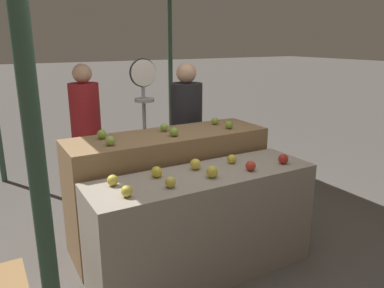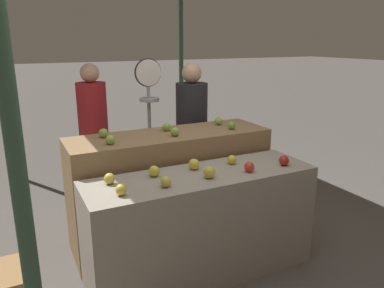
{
  "view_description": "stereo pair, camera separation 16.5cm",
  "coord_description": "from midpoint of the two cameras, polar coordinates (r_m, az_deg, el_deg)",
  "views": [
    {
      "loc": [
        -1.39,
        -2.24,
        1.81
      ],
      "look_at": [
        0.06,
        0.3,
        0.99
      ],
      "focal_mm": 35.0,
      "sensor_mm": 36.0,
      "label": 1
    },
    {
      "loc": [
        -1.25,
        -2.32,
        1.81
      ],
      "look_at": [
        0.06,
        0.3,
        0.99
      ],
      "focal_mm": 35.0,
      "sensor_mm": 36.0,
      "label": 2
    }
  ],
  "objects": [
    {
      "name": "person_vendor_at_scale",
      "position": [
        4.02,
        1.13,
        2.71
      ],
      "size": [
        0.44,
        0.44,
        1.58
      ],
      "rotation": [
        0.0,
        0.0,
        3.55
      ],
      "color": "#2D2D38",
      "rests_on": "ground_plane"
    },
    {
      "name": "ground_plane",
      "position": [
        3.19,
        3.01,
        -18.88
      ],
      "size": [
        60.0,
        60.0,
        0.0
      ],
      "primitive_type": "plane",
      "color": "#59544F"
    },
    {
      "name": "apple_front_6",
      "position": [
        2.75,
        -4.08,
        -4.16
      ],
      "size": [
        0.08,
        0.08,
        0.08
      ],
      "primitive_type": "sphere",
      "color": "gold",
      "rests_on": "display_counter_front"
    },
    {
      "name": "apple_front_3",
      "position": [
        2.88,
        10.36,
        -3.47
      ],
      "size": [
        0.08,
        0.08,
        0.08
      ],
      "primitive_type": "sphere",
      "color": "red",
      "rests_on": "display_counter_front"
    },
    {
      "name": "produce_scale",
      "position": [
        3.85,
        -5.33,
        6.27
      ],
      "size": [
        0.28,
        0.2,
        1.63
      ],
      "color": "#99999E",
      "rests_on": "ground_plane"
    },
    {
      "name": "display_counter_back",
      "position": [
        3.42,
        -1.85,
        -6.69
      ],
      "size": [
        1.78,
        0.55,
        1.02
      ],
      "primitive_type": "cube",
      "color": "olive",
      "rests_on": "ground_plane"
    },
    {
      "name": "apple_back_0",
      "position": [
        2.96,
        -10.78,
        0.65
      ],
      "size": [
        0.08,
        0.08,
        0.08
      ],
      "primitive_type": "sphere",
      "color": "#8EB247",
      "rests_on": "display_counter_back"
    },
    {
      "name": "apple_front_1",
      "position": [
        2.55,
        -2.16,
        -5.79
      ],
      "size": [
        0.08,
        0.08,
        0.08
      ],
      "primitive_type": "sphere",
      "color": "gold",
      "rests_on": "display_counter_front"
    },
    {
      "name": "apple_front_4",
      "position": [
        3.09,
        15.34,
        -2.46
      ],
      "size": [
        0.08,
        0.08,
        0.08
      ],
      "primitive_type": "sphere",
      "color": "#AD281E",
      "rests_on": "display_counter_front"
    },
    {
      "name": "apple_front_8",
      "position": [
        3.04,
        7.64,
        -2.4
      ],
      "size": [
        0.07,
        0.07,
        0.07
      ],
      "primitive_type": "sphere",
      "color": "gold",
      "rests_on": "display_counter_front"
    },
    {
      "name": "apple_front_0",
      "position": [
        2.45,
        -8.83,
        -6.91
      ],
      "size": [
        0.08,
        0.08,
        0.08
      ],
      "primitive_type": "sphere",
      "color": "gold",
      "rests_on": "display_counter_front"
    },
    {
      "name": "apple_back_2",
      "position": [
        3.43,
        7.42,
        2.83
      ],
      "size": [
        0.07,
        0.07,
        0.07
      ],
      "primitive_type": "sphere",
      "color": "#7AA338",
      "rests_on": "display_counter_back"
    },
    {
      "name": "apple_front_2",
      "position": [
        2.72,
        4.39,
        -4.32
      ],
      "size": [
        0.09,
        0.09,
        0.09
      ],
      "primitive_type": "sphere",
      "color": "gold",
      "rests_on": "display_counter_front"
    },
    {
      "name": "apple_front_7",
      "position": [
        2.88,
        1.95,
        -3.11
      ],
      "size": [
        0.09,
        0.09,
        0.09
      ],
      "primitive_type": "sphere",
      "color": "yellow",
      "rests_on": "display_counter_front"
    },
    {
      "name": "apple_back_5",
      "position": [
        3.6,
        5.37,
        3.47
      ],
      "size": [
        0.07,
        0.07,
        0.07
      ],
      "primitive_type": "sphere",
      "color": "#84AD3D",
      "rests_on": "display_counter_back"
    },
    {
      "name": "display_counter_front",
      "position": [
        2.98,
        3.13,
        -12.2
      ],
      "size": [
        1.78,
        0.55,
        0.84
      ],
      "primitive_type": "cube",
      "color": "gray",
      "rests_on": "ground_plane"
    },
    {
      "name": "apple_back_1",
      "position": [
        3.16,
        -1.2,
        1.87
      ],
      "size": [
        0.08,
        0.08,
        0.08
      ],
      "primitive_type": "sphere",
      "color": "#84AD3D",
      "rests_on": "display_counter_back"
    },
    {
      "name": "apple_back_3",
      "position": [
        3.18,
        -11.91,
        1.63
      ],
      "size": [
        0.08,
        0.08,
        0.08
      ],
      "primitive_type": "sphere",
      "color": "#84AD3D",
      "rests_on": "display_counter_back"
    },
    {
      "name": "apple_back_4",
      "position": [
        3.35,
        -2.51,
        2.59
      ],
      "size": [
        0.07,
        0.07,
        0.07
      ],
      "primitive_type": "sphere",
      "color": "#84AD3D",
      "rests_on": "display_counter_back"
    },
    {
      "name": "person_customer_left",
      "position": [
        4.3,
        -13.76,
        3.07
      ],
      "size": [
        0.34,
        0.34,
        1.57
      ],
      "rotation": [
        0.0,
        0.0,
        3.19
      ],
      "color": "#2D2D38",
      "rests_on": "ground_plane"
    },
    {
      "name": "apple_front_5",
      "position": [
        2.65,
        -10.73,
        -5.22
      ],
      "size": [
        0.08,
        0.08,
        0.08
      ],
      "primitive_type": "sphere",
      "color": "gold",
      "rests_on": "display_counter_front"
    }
  ]
}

